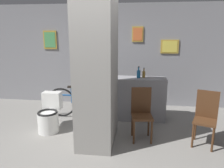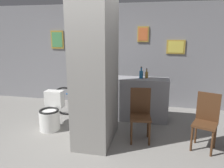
{
  "view_description": "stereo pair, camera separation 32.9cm",
  "coord_description": "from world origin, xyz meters",
  "px_view_note": "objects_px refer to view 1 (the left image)",
  "views": [
    {
      "loc": [
        0.76,
        -3.04,
        1.92
      ],
      "look_at": [
        0.26,
        0.93,
        0.95
      ],
      "focal_mm": 35.0,
      "sensor_mm": 36.0,
      "label": 1
    },
    {
      "loc": [
        1.09,
        -2.99,
        1.92
      ],
      "look_at": [
        0.26,
        0.93,
        0.95
      ],
      "focal_mm": 35.0,
      "sensor_mm": 36.0,
      "label": 2
    }
  ],
  "objects_px": {
    "bicycle": "(83,103)",
    "bottle_tall": "(139,74)",
    "chair_near_pillar": "(141,112)",
    "toilet": "(49,116)",
    "chair_by_doorway": "(206,116)"
  },
  "relations": [
    {
      "from": "bicycle",
      "to": "bottle_tall",
      "type": "relative_size",
      "value": 6.56
    },
    {
      "from": "chair_near_pillar",
      "to": "bicycle",
      "type": "height_order",
      "value": "chair_near_pillar"
    },
    {
      "from": "toilet",
      "to": "bottle_tall",
      "type": "distance_m",
      "value": 2.05
    },
    {
      "from": "toilet",
      "to": "bottle_tall",
      "type": "xyz_separation_m",
      "value": [
        1.72,
        0.84,
        0.72
      ]
    },
    {
      "from": "bicycle",
      "to": "chair_near_pillar",
      "type": "bearing_deg",
      "value": -32.22
    },
    {
      "from": "chair_near_pillar",
      "to": "bottle_tall",
      "type": "height_order",
      "value": "bottle_tall"
    },
    {
      "from": "toilet",
      "to": "chair_near_pillar",
      "type": "relative_size",
      "value": 0.78
    },
    {
      "from": "toilet",
      "to": "chair_near_pillar",
      "type": "xyz_separation_m",
      "value": [
        1.79,
        -0.09,
        0.21
      ]
    },
    {
      "from": "toilet",
      "to": "bottle_tall",
      "type": "relative_size",
      "value": 2.89
    },
    {
      "from": "toilet",
      "to": "chair_by_doorway",
      "type": "xyz_separation_m",
      "value": [
        2.88,
        -0.17,
        0.21
      ]
    },
    {
      "from": "toilet",
      "to": "bottle_tall",
      "type": "height_order",
      "value": "bottle_tall"
    },
    {
      "from": "chair_near_pillar",
      "to": "bottle_tall",
      "type": "distance_m",
      "value": 1.07
    },
    {
      "from": "chair_near_pillar",
      "to": "bottle_tall",
      "type": "bearing_deg",
      "value": 87.06
    },
    {
      "from": "bicycle",
      "to": "bottle_tall",
      "type": "bearing_deg",
      "value": 5.07
    },
    {
      "from": "toilet",
      "to": "bicycle",
      "type": "relative_size",
      "value": 0.44
    }
  ]
}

